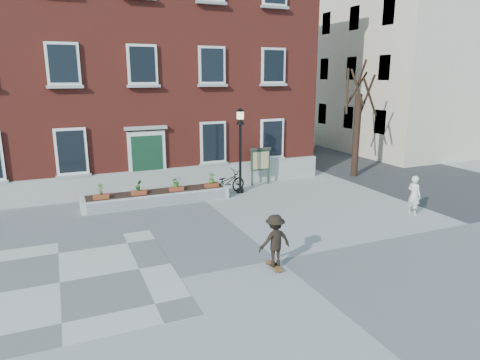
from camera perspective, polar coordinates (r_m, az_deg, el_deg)
name	(u,v)px	position (r m, az deg, el deg)	size (l,w,h in m)	color
ground	(278,260)	(13.00, 5.05, -10.55)	(100.00, 100.00, 0.00)	gray
checker_patch	(60,283)	(12.58, -22.90, -12.50)	(6.00, 6.00, 0.01)	slate
bicycle	(227,183)	(19.70, -1.81, -0.34)	(0.71, 2.04, 1.07)	black
parked_car	(296,138)	(32.83, 7.45, 5.59)	(1.53, 4.39, 1.45)	#B2B5B7
bystander	(414,195)	(18.06, 22.19, -1.89)	(0.57, 0.38, 1.57)	silver
brick_building	(124,57)	(24.66, -15.24, 15.55)	(18.40, 10.85, 12.60)	maroon
planter_assembly	(157,196)	(18.65, -10.96, -2.15)	(6.20, 1.12, 1.15)	silver
bare_tree	(357,125)	(23.69, 15.35, 7.12)	(1.83, 1.83, 6.16)	#311E16
side_street	(358,55)	(38.40, 15.40, 15.83)	(15.20, 36.00, 14.50)	#3A3A3C
lamp_post	(240,139)	(19.50, 0.04, 5.52)	(0.40, 0.40, 3.93)	black
notice_board	(260,160)	(21.21, 2.74, 2.68)	(1.10, 0.16, 1.87)	#193226
skateboarder	(275,241)	(12.17, 4.67, -8.06)	(1.00, 0.78, 1.59)	brown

